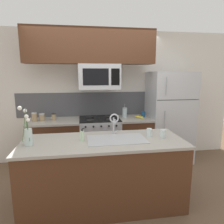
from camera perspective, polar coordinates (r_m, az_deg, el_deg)
name	(u,v)px	position (r m, az deg, el deg)	size (l,w,h in m)	color
ground_plane	(106,188)	(3.33, -1.87, -21.00)	(10.00, 10.00, 0.00)	brown
rear_partition	(112,96)	(4.16, 0.00, 4.54)	(5.20, 0.10, 2.60)	silver
splash_band	(98,104)	(4.09, -4.04, 2.29)	(3.18, 0.01, 0.48)	#4C4C51
back_counter_left	(56,144)	(3.96, -15.73, -8.74)	(0.94, 0.65, 0.91)	#4C2B19
back_counter_right	(134,140)	(4.06, 6.27, -7.90)	(0.64, 0.65, 0.91)	#4C2B19
stove_range	(100,141)	(3.94, -3.51, -8.35)	(0.76, 0.64, 0.93)	#B7BABF
microwave	(99,77)	(3.70, -3.70, 10.01)	(0.74, 0.40, 0.45)	#B7BABF
upper_cabinet_band	(91,46)	(3.70, -6.16, 18.14)	(2.28, 0.34, 0.60)	#4C2B19
refrigerator	(169,117)	(4.21, 15.90, -1.36)	(0.84, 0.74, 1.80)	#B7BABF
storage_jar_tall	(34,117)	(3.88, -21.30, -1.32)	(0.09, 0.09, 0.16)	#997F5B
storage_jar_medium	(42,117)	(3.88, -19.40, -1.40)	(0.10, 0.10, 0.13)	#997F5B
storage_jar_short	(54,117)	(3.86, -16.29, -1.33)	(0.08, 0.08, 0.13)	#997F5B
banana_bunch	(140,117)	(3.90, 7.94, -1.46)	(0.19, 0.12, 0.08)	yellow
french_press	(125,112)	(3.93, 3.62, -0.14)	(0.09, 0.09, 0.27)	silver
coffee_tin	(143,114)	(4.03, 8.92, -0.63)	(0.08, 0.08, 0.11)	#1E5184
island_counter	(104,173)	(2.80, -2.37, -16.90)	(2.10, 0.83, 0.91)	#4C2B19
kitchen_sink	(117,145)	(2.66, 1.36, -9.27)	(0.76, 0.44, 0.16)	#ADAFB5
sink_faucet	(114,121)	(2.79, 0.61, -2.60)	(0.14, 0.14, 0.31)	#B7BABF
dish_soap_bottle	(82,136)	(2.60, -8.53, -6.68)	(0.06, 0.05, 0.16)	beige
drinking_glass	(149,133)	(2.79, 10.56, -5.79)	(0.07, 0.07, 0.11)	silver
spare_glass	(163,134)	(2.77, 14.27, -6.07)	(0.06, 0.06, 0.11)	silver
flower_vase	(28,135)	(2.60, -22.92, -5.98)	(0.13, 0.19, 0.49)	silver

